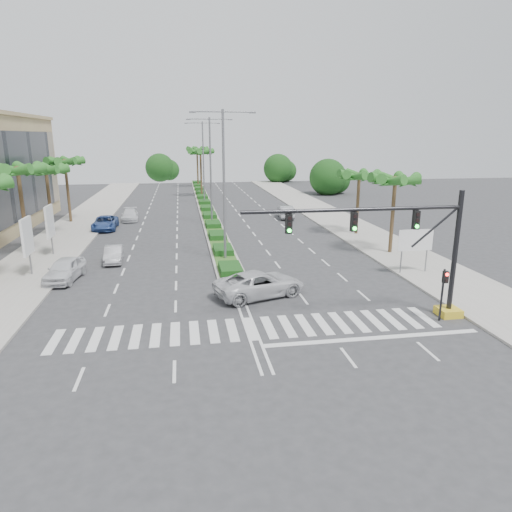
{
  "coord_description": "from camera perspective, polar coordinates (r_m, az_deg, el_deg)",
  "views": [
    {
      "loc": [
        -3.37,
        -22.39,
        10.02
      ],
      "look_at": [
        0.92,
        3.83,
        3.0
      ],
      "focal_mm": 32.0,
      "sensor_mm": 36.0,
      "label": 1
    }
  ],
  "objects": [
    {
      "name": "billboard_near",
      "position": [
        36.83,
        -26.7,
        2.16
      ],
      "size": [
        0.18,
        2.1,
        4.35
      ],
      "color": "slate",
      "rests_on": "ground"
    },
    {
      "name": "streetlight_near",
      "position": [
        36.69,
        -4.04,
        9.74
      ],
      "size": [
        5.1,
        0.25,
        12.0
      ],
      "color": "slate",
      "rests_on": "ground"
    },
    {
      "name": "car_parked_d",
      "position": [
        57.91,
        -15.48,
        4.98
      ],
      "size": [
        2.21,
        4.78,
        1.35
      ],
      "primitive_type": "imported",
      "rotation": [
        0.0,
        0.0,
        0.07
      ],
      "color": "silver",
      "rests_on": "ground"
    },
    {
      "name": "footpath_left",
      "position": [
        45.12,
        -24.23,
        0.74
      ],
      "size": [
        6.0,
        120.0,
        0.15
      ],
      "primitive_type": "cube",
      "color": "gray",
      "rests_on": "ground"
    },
    {
      "name": "ground",
      "position": [
        24.76,
        -0.67,
        -9.07
      ],
      "size": [
        160.0,
        160.0,
        0.0
      ],
      "primitive_type": "plane",
      "color": "#333335",
      "rests_on": "ground"
    },
    {
      "name": "palm_left_end",
      "position": [
        57.98,
        -22.77,
        10.57
      ],
      "size": [
        4.57,
        4.68,
        7.75
      ],
      "color": "brown",
      "rests_on": "ground"
    },
    {
      "name": "palm_left_far",
      "position": [
        50.26,
        -24.76,
        9.45
      ],
      "size": [
        4.57,
        4.68,
        7.35
      ],
      "color": "brown",
      "rests_on": "ground"
    },
    {
      "name": "palm_median_a",
      "position": [
        77.52,
        -6.96,
        12.59
      ],
      "size": [
        4.57,
        4.68,
        8.05
      ],
      "color": "brown",
      "rests_on": "ground"
    },
    {
      "name": "median_grass",
      "position": [
        68.18,
        -6.4,
        6.44
      ],
      "size": [
        1.8,
        75.0,
        0.04
      ],
      "primitive_type": "cube",
      "color": "#305D20",
      "rests_on": "median"
    },
    {
      "name": "streetlight_far",
      "position": [
        68.55,
        -6.61,
        12.02
      ],
      "size": [
        5.1,
        0.25,
        12.0
      ],
      "color": "slate",
      "rests_on": "ground"
    },
    {
      "name": "palm_right_far",
      "position": [
        48.03,
        12.77,
        9.54
      ],
      "size": [
        4.57,
        4.68,
        6.75
      ],
      "color": "brown",
      "rests_on": "ground"
    },
    {
      "name": "car_parked_a",
      "position": [
        35.21,
        -22.79,
        -1.56
      ],
      "size": [
        2.5,
        4.91,
        1.6
      ],
      "primitive_type": "imported",
      "rotation": [
        0.0,
        0.0,
        -0.13
      ],
      "color": "silver",
      "rests_on": "ground"
    },
    {
      "name": "palm_right_near",
      "position": [
        40.72,
        17.0,
        8.79
      ],
      "size": [
        4.57,
        4.68,
        7.05
      ],
      "color": "brown",
      "rests_on": "ground"
    },
    {
      "name": "pedestrian_signal",
      "position": [
        27.02,
        22.41,
        -3.52
      ],
      "size": [
        0.28,
        0.36,
        3.0
      ],
      "color": "black",
      "rests_on": "ground"
    },
    {
      "name": "car_parked_c",
      "position": [
        52.94,
        -18.34,
        3.95
      ],
      "size": [
        2.56,
        5.36,
        1.48
      ],
      "primitive_type": "imported",
      "rotation": [
        0.0,
        0.0,
        0.02
      ],
      "color": "#2E4A8C",
      "rests_on": "ground"
    },
    {
      "name": "direction_sign",
      "position": [
        35.57,
        19.29,
        1.67
      ],
      "size": [
        2.7,
        0.11,
        3.4
      ],
      "color": "slate",
      "rests_on": "ground"
    },
    {
      "name": "billboard_far",
      "position": [
        42.49,
        -24.39,
        3.91
      ],
      "size": [
        0.18,
        2.1,
        4.35
      ],
      "color": "slate",
      "rests_on": "ground"
    },
    {
      "name": "car_parked_b",
      "position": [
        39.04,
        -17.37,
        0.22
      ],
      "size": [
        1.63,
        4.01,
        1.3
      ],
      "primitive_type": "imported",
      "rotation": [
        0.0,
        0.0,
        0.07
      ],
      "color": "#B5B4B9",
      "rests_on": "ground"
    },
    {
      "name": "palm_median_b",
      "position": [
        92.5,
        -7.38,
        12.92
      ],
      "size": [
        4.57,
        4.68,
        8.05
      ],
      "color": "brown",
      "rests_on": "ground"
    },
    {
      "name": "car_right",
      "position": [
        57.48,
        3.74,
        5.53
      ],
      "size": [
        2.14,
        4.98,
        1.59
      ],
      "primitive_type": "imported",
      "rotation": [
        0.0,
        0.0,
        3.05
      ],
      "color": "#A8A9AD",
      "rests_on": "ground"
    },
    {
      "name": "car_crossing",
      "position": [
        29.29,
        0.47,
        -3.51
      ],
      "size": [
        6.45,
        4.46,
        1.64
      ],
      "primitive_type": "imported",
      "rotation": [
        0.0,
        0.0,
        1.9
      ],
      "color": "silver",
      "rests_on": "ground"
    },
    {
      "name": "footpath_right",
      "position": [
        47.34,
        14.05,
        2.22
      ],
      "size": [
        6.0,
        120.0,
        0.15
      ],
      "primitive_type": "cube",
      "color": "gray",
      "rests_on": "ground"
    },
    {
      "name": "palm_left_mid",
      "position": [
        42.57,
        -27.61,
        9.18
      ],
      "size": [
        4.57,
        4.68,
        7.95
      ],
      "color": "brown",
      "rests_on": "ground"
    },
    {
      "name": "median",
      "position": [
        68.2,
        -6.4,
        6.34
      ],
      "size": [
        2.2,
        75.0,
        0.2
      ],
      "primitive_type": "cube",
      "color": "gray",
      "rests_on": "ground"
    },
    {
      "name": "streetlight_mid",
      "position": [
        52.6,
        -5.71,
        11.23
      ],
      "size": [
        5.1,
        0.25,
        12.0
      ],
      "color": "slate",
      "rests_on": "ground"
    },
    {
      "name": "signal_gantry",
      "position": [
        26.54,
        19.51,
        -0.38
      ],
      "size": [
        12.6,
        1.2,
        7.2
      ],
      "color": "gold",
      "rests_on": "ground"
    }
  ]
}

